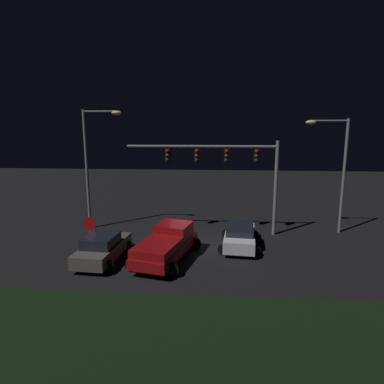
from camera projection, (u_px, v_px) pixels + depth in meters
name	position (u px, v px, depth m)	size (l,w,h in m)	color
ground_plane	(190.00, 245.00, 20.67)	(80.00, 80.00, 0.00)	black
grass_median	(166.00, 343.00, 11.04)	(21.65, 6.55, 0.10)	black
pickup_truck	(167.00, 242.00, 18.20)	(3.71, 5.72, 1.80)	maroon
car_sedan	(103.00, 248.00, 18.06)	(2.68, 4.51, 1.51)	#514C47
car_sedan_far	(240.00, 236.00, 20.17)	(2.75, 4.55, 1.51)	silver
traffic_signal_gantry	(227.00, 162.00, 22.05)	(10.32, 0.56, 6.50)	slate
street_lamp_left	(93.00, 155.00, 23.23)	(2.82, 0.44, 8.62)	slate
street_lamp_right	(336.00, 162.00, 22.36)	(2.92, 0.44, 7.96)	slate
stop_sign	(90.00, 228.00, 18.93)	(0.76, 0.08, 2.23)	slate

